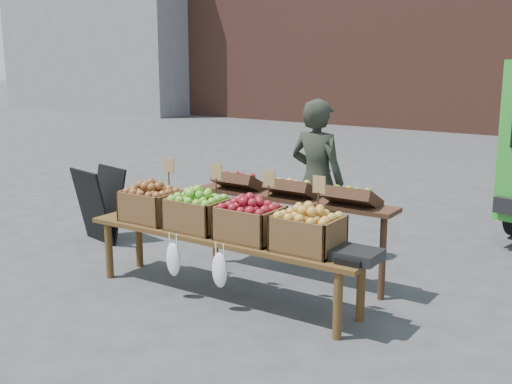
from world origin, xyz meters
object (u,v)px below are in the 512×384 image
Objects in this scene: chalkboard_sign at (100,204)px; back_table at (292,226)px; crate_red_apples at (250,223)px; crate_green_apples at (308,233)px; display_bench at (224,266)px; crate_golden_apples at (151,206)px; vendor at (317,181)px; weighing_scale at (357,255)px; crate_russet_pears at (198,214)px.

back_table reaches higher than chalkboard_sign.
crate_red_apples reaches higher than chalkboard_sign.
crate_red_apples is 0.55m from crate_green_apples.
back_table reaches higher than display_bench.
crate_golden_apples is 1.10m from crate_red_apples.
back_table reaches higher than crate_green_apples.
back_table is (0.11, -0.67, -0.30)m from vendor.
chalkboard_sign is at bearing 23.16° from vendor.
crate_golden_apples reaches higher than weighing_scale.
weighing_scale is (2.08, 0.00, -0.10)m from crate_golden_apples.
crate_golden_apples is at bearing -11.26° from chalkboard_sign.
crate_green_apples is (0.55, 0.00, 0.00)m from crate_red_apples.
crate_russet_pears is (1.91, -0.60, 0.29)m from chalkboard_sign.
back_table reaches higher than crate_golden_apples.
back_table reaches higher than crate_russet_pears.
vendor is at bearing 116.16° from crate_green_apples.
crate_green_apples reaches higher than display_bench.
crate_golden_apples is at bearing 59.47° from vendor.
display_bench is at bearing 180.00° from crate_red_apples.
crate_russet_pears is at bearing -4.90° from chalkboard_sign.
crate_russet_pears is at bearing 180.00° from weighing_scale.
vendor is 1.94× the size of chalkboard_sign.
weighing_scale is at bearing 0.00° from display_bench.
crate_green_apples is (3.01, -0.60, 0.29)m from chalkboard_sign.
back_table is at bearing 91.54° from crate_red_apples.
chalkboard_sign is 1.70× the size of crate_green_apples.
chalkboard_sign is 1.70× the size of crate_red_apples.
vendor reaches higher than crate_red_apples.
crate_russet_pears is at bearing -126.39° from back_table.
back_table is 1.31m from crate_golden_apples.
vendor is 4.85× the size of weighing_scale.
crate_green_apples is at bearing 0.00° from display_bench.
crate_golden_apples is at bearing 180.00° from display_bench.
display_bench is at bearing -109.54° from back_table.
chalkboard_sign is 1.70× the size of crate_golden_apples.
crate_red_apples reaches higher than weighing_scale.
crate_golden_apples is at bearing 180.00° from crate_green_apples.
crate_russet_pears is 1.10m from crate_green_apples.
back_table is 0.91m from crate_russet_pears.
crate_red_apples is at bearing 0.00° from crate_golden_apples.
crate_green_apples is 1.47× the size of weighing_scale.
back_table is 4.20× the size of crate_russet_pears.
chalkboard_sign is 1.70× the size of crate_russet_pears.
crate_green_apples is (0.57, -0.72, 0.19)m from back_table.
chalkboard_sign is 1.51m from crate_golden_apples.
crate_russet_pears is at bearing 180.00° from display_bench.
crate_russet_pears is (-0.53, -0.72, 0.19)m from back_table.
chalkboard_sign is 0.40× the size of back_table.
back_table is 4.20× the size of crate_golden_apples.
crate_golden_apples and crate_russet_pears have the same top height.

